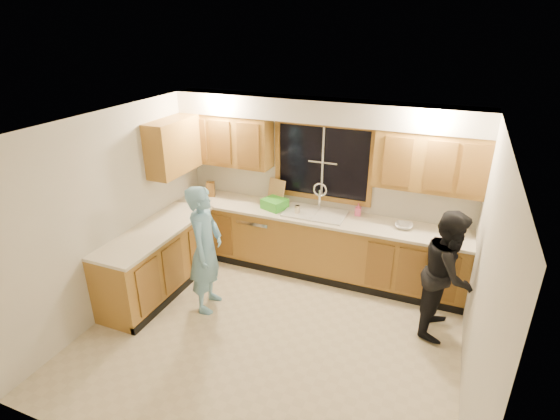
% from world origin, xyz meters
% --- Properties ---
extents(floor, '(4.20, 4.20, 0.00)m').
position_xyz_m(floor, '(0.00, 0.00, 0.00)').
color(floor, beige).
rests_on(floor, ground).
extents(ceiling, '(4.20, 4.20, 0.00)m').
position_xyz_m(ceiling, '(0.00, 0.00, 2.50)').
color(ceiling, white).
extents(wall_back, '(4.20, 0.00, 4.20)m').
position_xyz_m(wall_back, '(0.00, 1.90, 1.25)').
color(wall_back, beige).
rests_on(wall_back, ground).
extents(wall_left, '(0.00, 3.80, 3.80)m').
position_xyz_m(wall_left, '(-2.10, 0.00, 1.25)').
color(wall_left, beige).
rests_on(wall_left, ground).
extents(wall_right, '(0.00, 3.80, 3.80)m').
position_xyz_m(wall_right, '(2.10, 0.00, 1.25)').
color(wall_right, beige).
rests_on(wall_right, ground).
extents(base_cabinets_back, '(4.20, 0.60, 0.88)m').
position_xyz_m(base_cabinets_back, '(0.00, 1.60, 0.44)').
color(base_cabinets_back, '#AB7931').
rests_on(base_cabinets_back, ground).
extents(base_cabinets_left, '(0.60, 1.90, 0.88)m').
position_xyz_m(base_cabinets_left, '(-1.80, 0.35, 0.44)').
color(base_cabinets_left, '#AB7931').
rests_on(base_cabinets_left, ground).
extents(countertop_back, '(4.20, 0.63, 0.04)m').
position_xyz_m(countertop_back, '(0.00, 1.58, 0.90)').
color(countertop_back, '#EEE2C8').
rests_on(countertop_back, base_cabinets_back).
extents(countertop_left, '(0.63, 1.90, 0.04)m').
position_xyz_m(countertop_left, '(-1.79, 0.35, 0.90)').
color(countertop_left, '#EEE2C8').
rests_on(countertop_left, base_cabinets_left).
extents(upper_cabinets_left, '(1.35, 0.33, 0.75)m').
position_xyz_m(upper_cabinets_left, '(-1.43, 1.73, 1.83)').
color(upper_cabinets_left, '#AB7931').
rests_on(upper_cabinets_left, wall_back).
extents(upper_cabinets_right, '(1.35, 0.33, 0.75)m').
position_xyz_m(upper_cabinets_right, '(1.43, 1.73, 1.83)').
color(upper_cabinets_right, '#AB7931').
rests_on(upper_cabinets_right, wall_back).
extents(upper_cabinets_return, '(0.33, 0.90, 0.75)m').
position_xyz_m(upper_cabinets_return, '(-1.94, 1.12, 1.83)').
color(upper_cabinets_return, '#AB7931').
rests_on(upper_cabinets_return, wall_left).
extents(soffit, '(4.20, 0.35, 0.30)m').
position_xyz_m(soffit, '(0.00, 1.72, 2.35)').
color(soffit, silver).
rests_on(soffit, wall_back).
extents(window_frame, '(1.44, 0.03, 1.14)m').
position_xyz_m(window_frame, '(0.00, 1.89, 1.60)').
color(window_frame, black).
rests_on(window_frame, wall_back).
extents(sink, '(0.86, 0.52, 0.57)m').
position_xyz_m(sink, '(0.00, 1.60, 0.86)').
color(sink, silver).
rests_on(sink, countertop_back).
extents(dishwasher, '(0.60, 0.56, 0.82)m').
position_xyz_m(dishwasher, '(-0.85, 1.59, 0.41)').
color(dishwasher, silver).
rests_on(dishwasher, floor).
extents(stove, '(0.58, 0.75, 0.90)m').
position_xyz_m(stove, '(-1.80, -0.22, 0.45)').
color(stove, silver).
rests_on(stove, floor).
extents(man, '(0.51, 0.67, 1.66)m').
position_xyz_m(man, '(-0.98, 0.27, 0.83)').
color(man, '#6FABD2').
rests_on(man, floor).
extents(woman, '(0.66, 0.81, 1.54)m').
position_xyz_m(woman, '(1.83, 0.92, 0.77)').
color(woman, black).
rests_on(woman, floor).
extents(knife_block, '(0.15, 0.14, 0.23)m').
position_xyz_m(knife_block, '(-1.71, 1.65, 1.03)').
color(knife_block, olive).
rests_on(knife_block, countertop_back).
extents(cutting_board, '(0.30, 0.17, 0.37)m').
position_xyz_m(cutting_board, '(-0.65, 1.75, 1.11)').
color(cutting_board, tan).
rests_on(cutting_board, countertop_back).
extents(dish_crate, '(0.39, 0.38, 0.14)m').
position_xyz_m(dish_crate, '(-0.61, 1.58, 0.99)').
color(dish_crate, green).
rests_on(dish_crate, countertop_back).
extents(soap_bottle, '(0.09, 0.09, 0.18)m').
position_xyz_m(soap_bottle, '(0.57, 1.79, 1.01)').
color(soap_bottle, '#F95F97').
rests_on(soap_bottle, countertop_back).
extents(bowl, '(0.24, 0.24, 0.06)m').
position_xyz_m(bowl, '(1.22, 1.62, 0.95)').
color(bowl, silver).
rests_on(bowl, countertop_back).
extents(can_left, '(0.08, 0.08, 0.13)m').
position_xyz_m(can_left, '(-0.23, 1.52, 0.98)').
color(can_left, beige).
rests_on(can_left, countertop_back).
extents(can_right, '(0.09, 0.09, 0.12)m').
position_xyz_m(can_right, '(-0.23, 1.50, 0.98)').
color(can_right, beige).
rests_on(can_right, countertop_back).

